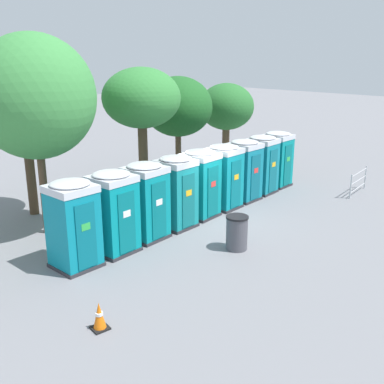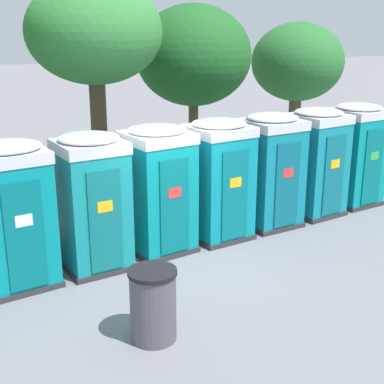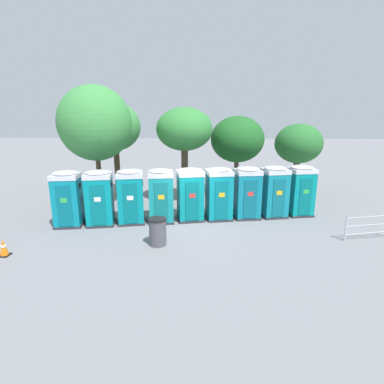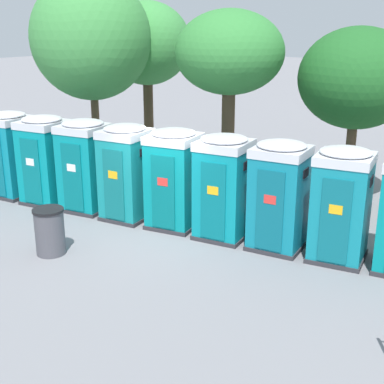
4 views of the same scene
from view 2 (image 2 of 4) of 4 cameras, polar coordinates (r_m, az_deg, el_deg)
name	(u,v)px [view 2 (image 2 of 4)]	position (r m, az deg, el deg)	size (l,w,h in m)	color
ground_plane	(170,256)	(10.58, -2.32, -6.87)	(120.00, 120.00, 0.00)	slate
portapotty_2	(14,214)	(9.53, -18.49, -2.27)	(1.44, 1.43, 2.54)	#2D2D33
portapotty_3	(92,201)	(9.88, -10.57, -0.97)	(1.36, 1.39, 2.54)	#2D2D33
portapotty_4	(158,189)	(10.49, -3.60, 0.37)	(1.45, 1.45, 2.54)	#2D2D33
portapotty_5	(219,179)	(11.15, 2.85, 1.41)	(1.40, 1.41, 2.54)	#2D2D33
portapotty_6	(270,170)	(11.98, 8.36, 2.36)	(1.39, 1.39, 2.54)	#2D2D33
portapotty_7	(316,162)	(12.93, 13.06, 3.19)	(1.42, 1.43, 2.54)	#2D2D33
portapotty_8	(355,154)	(13.97, 16.99, 3.91)	(1.38, 1.40, 2.54)	#2D2D33
street_tree_0	(297,63)	(18.07, 11.18, 13.35)	(2.97, 2.97, 4.48)	brown
street_tree_3	(193,56)	(15.45, 0.16, 14.30)	(3.25, 3.25, 4.95)	brown
street_tree_4	(94,34)	(12.89, -10.38, 16.25)	(3.13, 3.13, 5.41)	brown
trash_can	(153,304)	(7.77, -4.17, -11.88)	(0.70, 0.70, 1.08)	#4C4C54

